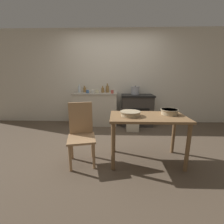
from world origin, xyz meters
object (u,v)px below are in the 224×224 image
Objects in this scene: mixing_bowl_small at (169,112)px; cup_center at (93,91)px; bottle_far_left at (79,89)px; work_table at (147,123)px; flour_sack at (133,123)px; cup_mid_right at (112,92)px; bottle_mid_left at (103,90)px; bottle_center_left at (107,89)px; mixing_bowl_large at (130,113)px; chair at (81,132)px; cup_right at (97,91)px; bottle_left at (85,90)px; cup_center_right at (88,92)px; stove at (137,110)px; stock_pot at (135,90)px.

mixing_bowl_small is 2.27m from cup_center.
work_table is at bearing -52.69° from bottle_far_left.
cup_mid_right is at bearing 143.21° from flour_sack.
bottle_mid_left reaches higher than work_table.
bottle_center_left is at bearing 16.07° from bottle_mid_left.
mixing_bowl_small is at bearing -71.31° from flour_sack.
mixing_bowl_large is 1.23× the size of bottle_center_left.
work_table is 1.02m from chair.
cup_center is 1.06× the size of cup_mid_right.
bottle_mid_left is at bearing 114.00° from work_table.
cup_right is (0.51, -0.20, -0.04)m from bottle_far_left.
bottle_far_left is at bearing 174.71° from bottle_mid_left.
bottle_left is 0.53m from bottle_mid_left.
cup_center is (-0.38, -0.13, -0.05)m from bottle_center_left.
chair reaches higher than work_table.
flour_sack is 1.35m from cup_center.
mixing_bowl_large is at bearing -73.12° from bottle_mid_left.
cup_right reaches higher than chair.
cup_center is 1.09× the size of cup_center_right.
cup_center is 0.12m from cup_right.
bottle_center_left is 0.32m from cup_right.
cup_center_right is at bearing -160.68° from bottle_center_left.
work_table is 2.06m from cup_right.
bottle_mid_left is (-0.94, 0.09, 0.53)m from stove.
cup_mid_right is (0.65, -0.07, 0.00)m from cup_center_right.
flour_sack is 4.44× the size of cup_center.
bottle_center_left is 2.92× the size of cup_center_right.
mixing_bowl_small is at bearing -81.45° from stove.
work_table is at bearing -69.59° from bottle_center_left.
mixing_bowl_large is (-0.27, -0.02, 0.16)m from work_table.
cup_mid_right is (0.79, -0.32, -0.02)m from bottle_left.
bottle_far_left reaches higher than flour_sack.
bottle_center_left is (0.65, -0.07, 0.03)m from bottle_left.
bottle_far_left reaches higher than stock_pot.
mixing_bowl_small is at bearing 10.06° from mixing_bowl_large.
cup_center_right reaches higher than work_table.
bottle_mid_left is at bearing 142.76° from flour_sack.
chair is 3.50× the size of mixing_bowl_small.
mixing_bowl_large is 0.62m from mixing_bowl_small.
stove reaches higher than work_table.
mixing_bowl_small is (0.34, 0.09, 0.16)m from work_table.
cup_right reaches higher than cup_center.
bottle_center_left is (-1.07, 1.87, 0.19)m from mixing_bowl_small.
chair is at bearing -79.96° from bottle_left.
stove is 9.65× the size of cup_right.
bottle_center_left is (-0.46, 1.98, 0.19)m from mixing_bowl_large.
stock_pot reaches higher than work_table.
chair is at bearing -120.15° from stove.
mixing_bowl_small is 3.15× the size of cup_center_right.
cup_center_right is 0.25m from cup_right.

